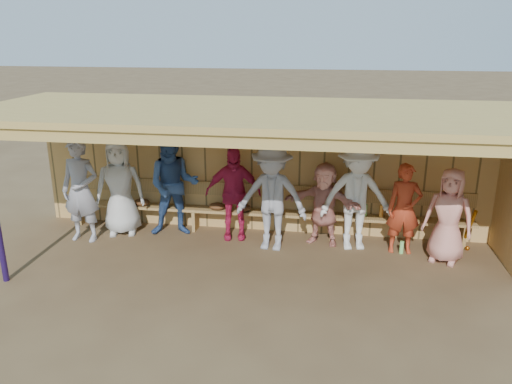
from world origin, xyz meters
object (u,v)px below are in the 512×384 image
at_px(player_b, 120,187).
at_px(player_extra, 356,196).
at_px(player_c, 174,185).
at_px(bench, 262,206).
at_px(player_g, 404,209).
at_px(player_h, 448,216).
at_px(player_a, 81,190).
at_px(player_d, 233,193).
at_px(player_e, 272,197).
at_px(player_f, 324,204).

bearing_deg(player_b, player_extra, -15.84).
bearing_deg(player_c, bench, -1.89).
xyz_separation_m(player_g, bench, (-2.49, 0.48, -0.25)).
relative_size(player_b, player_h, 1.14).
relative_size(player_a, player_g, 1.21).
xyz_separation_m(player_h, bench, (-3.15, 0.74, -0.27)).
bearing_deg(player_h, player_c, -162.05).
height_order(player_d, player_g, player_d).
bearing_deg(bench, player_e, -69.14).
bearing_deg(player_g, player_d, 174.78).
xyz_separation_m(player_d, player_h, (3.64, -0.43, -0.06)).
height_order(player_a, player_extra, player_extra).
relative_size(player_c, player_e, 1.01).
relative_size(player_f, player_extra, 0.78).
relative_size(player_a, player_b, 1.04).
relative_size(player_a, player_h, 1.19).
bearing_deg(player_a, player_extra, 6.30).
bearing_deg(player_h, player_e, -157.96).
bearing_deg(player_d, player_extra, -13.32).
xyz_separation_m(player_extra, bench, (-1.69, 0.44, -0.43)).
bearing_deg(player_c, player_a, -174.02).
height_order(player_d, bench, player_d).
xyz_separation_m(player_a, player_g, (5.64, 0.35, -0.16)).
bearing_deg(player_e, player_a, -170.56).
bearing_deg(player_g, player_e, -176.72).
xyz_separation_m(player_b, player_c, (1.00, 0.10, 0.05)).
bearing_deg(player_d, player_f, -9.79).
height_order(player_c, player_f, player_c).
xyz_separation_m(player_b, player_h, (5.76, -0.33, -0.11)).
bearing_deg(player_extra, player_c, 167.25).
height_order(player_h, player_extra, player_extra).
xyz_separation_m(player_b, bench, (2.60, 0.41, -0.38)).
relative_size(player_d, bench, 0.23).
bearing_deg(player_e, player_f, 30.04).
height_order(player_b, player_f, player_b).
height_order(player_g, player_extra, player_extra).
distance_m(player_f, player_extra, 0.60).
height_order(player_b, player_h, player_b).
distance_m(player_h, bench, 3.25).
relative_size(player_b, player_g, 1.16).
bearing_deg(player_g, player_b, 177.32).
bearing_deg(player_e, player_d, 160.34).
relative_size(player_f, player_h, 0.94).
bearing_deg(player_f, player_g, 7.07).
height_order(player_c, player_g, player_c).
bearing_deg(player_a, bench, 16.44).
height_order(player_a, player_b, player_a).
distance_m(player_f, player_g, 1.36).
xyz_separation_m(player_c, bench, (1.60, 0.31, -0.43)).
xyz_separation_m(player_a, player_c, (1.55, 0.52, 0.02)).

